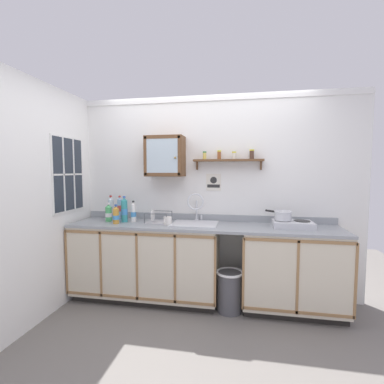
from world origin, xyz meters
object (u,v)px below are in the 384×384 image
hot_plate_stove (293,224)px  bottle_juice_amber_5 (116,215)px  warning_sign (214,182)px  bottle_water_clear_3 (111,209)px  saucepan (283,215)px  mug (168,221)px  wall_cabinet (165,156)px  bottle_water_blue_4 (120,209)px  bottle_soda_green_2 (109,213)px  bottle_opaque_white_0 (133,212)px  sink (195,225)px  trash_bin (229,290)px  bottle_detergent_teal_1 (124,210)px  dish_rack (158,221)px

hot_plate_stove → bottle_juice_amber_5: size_ratio=1.86×
warning_sign → hot_plate_stove: bearing=-15.4°
hot_plate_stove → bottle_water_clear_3: size_ratio=1.36×
saucepan → bottle_juice_amber_5: size_ratio=1.21×
saucepan → mug: saucepan is taller
bottle_juice_amber_5 → wall_cabinet: size_ratio=0.47×
bottle_water_blue_4 → warning_sign: bearing=8.6°
saucepan → bottle_soda_green_2: 2.04m
bottle_water_clear_3 → mug: (0.78, -0.18, -0.09)m
wall_cabinet → warning_sign: wall_cabinet is taller
bottle_opaque_white_0 → warning_sign: bearing=14.1°
bottle_soda_green_2 → warning_sign: bearing=11.7°
bottle_juice_amber_5 → mug: size_ratio=1.73×
sink → trash_bin: sink is taller
hot_plate_stove → bottle_opaque_white_0: (-1.83, 0.01, 0.08)m
saucepan → bottle_opaque_white_0: 1.73m
bottle_water_blue_4 → wall_cabinet: 0.86m
bottle_water_blue_4 → mug: bottle_water_blue_4 is taller
sink → hot_plate_stove: (1.08, -0.01, 0.05)m
saucepan → mug: size_ratio=2.09×
bottle_opaque_white_0 → bottle_water_clear_3: (-0.33, 0.08, 0.02)m
hot_plate_stove → wall_cabinet: bearing=175.4°
bottle_opaque_white_0 → warning_sign: (0.94, 0.24, 0.36)m
bottle_water_blue_4 → bottle_water_clear_3: bearing=174.6°
bottle_juice_amber_5 → bottle_water_clear_3: bearing=127.8°
bottle_detergent_teal_1 → bottle_water_blue_4: bottle_detergent_teal_1 is taller
bottle_juice_amber_5 → warning_sign: size_ratio=1.10×
bottle_detergent_teal_1 → dish_rack: bearing=3.8°
hot_plate_stove → bottle_juice_amber_5: bottle_juice_amber_5 is taller
mug → warning_sign: warning_sign is taller
dish_rack → wall_cabinet: (0.06, 0.12, 0.76)m
saucepan → warning_sign: 0.89m
bottle_opaque_white_0 → trash_bin: 1.42m
wall_cabinet → saucepan: bearing=-3.9°
hot_plate_stove → bottle_water_clear_3: 2.16m
hot_plate_stove → bottle_water_blue_4: bearing=178.0°
sink → bottle_detergent_teal_1: sink is taller
hot_plate_stove → trash_bin: (-0.66, -0.17, -0.72)m
saucepan → bottle_water_clear_3: size_ratio=0.88×
wall_cabinet → bottle_detergent_teal_1: bearing=-163.2°
trash_bin → bottle_detergent_teal_1: bearing=173.6°
dish_rack → warning_sign: (0.63, 0.24, 0.45)m
bottle_soda_green_2 → sink: bearing=1.3°
bottle_soda_green_2 → bottle_water_clear_3: 0.11m
saucepan → bottle_water_blue_4: bottle_water_blue_4 is taller
saucepan → trash_bin: bearing=-161.1°
bottle_detergent_teal_1 → bottle_water_clear_3: 0.25m
bottle_detergent_teal_1 → sink: bearing=2.3°
warning_sign → mug: bearing=-144.7°
bottle_soda_green_2 → bottle_juice_amber_5: (0.16, -0.13, -0.00)m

